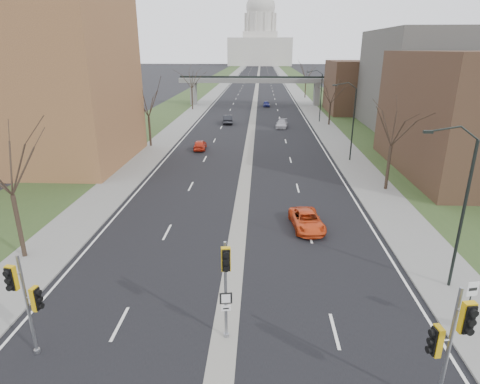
# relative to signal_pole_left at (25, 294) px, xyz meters

# --- Properties ---
(ground) EXTENTS (700.00, 700.00, 0.00)m
(ground) POSITION_rel_signal_pole_left_xyz_m (7.74, 0.22, -3.04)
(ground) COLOR black
(ground) RESTS_ON ground
(road_surface) EXTENTS (20.00, 600.00, 0.01)m
(road_surface) POSITION_rel_signal_pole_left_xyz_m (7.74, 150.22, -3.04)
(road_surface) COLOR black
(road_surface) RESTS_ON ground
(median_strip) EXTENTS (1.20, 600.00, 0.02)m
(median_strip) POSITION_rel_signal_pole_left_xyz_m (7.74, 150.22, -3.04)
(median_strip) COLOR gray
(median_strip) RESTS_ON ground
(sidewalk_right) EXTENTS (4.00, 600.00, 0.12)m
(sidewalk_right) POSITION_rel_signal_pole_left_xyz_m (19.74, 150.22, -2.98)
(sidewalk_right) COLOR gray
(sidewalk_right) RESTS_ON ground
(sidewalk_left) EXTENTS (4.00, 600.00, 0.12)m
(sidewalk_left) POSITION_rel_signal_pole_left_xyz_m (-4.26, 150.22, -2.98)
(sidewalk_left) COLOR gray
(sidewalk_left) RESTS_ON ground
(grass_verge_right) EXTENTS (8.00, 600.00, 0.10)m
(grass_verge_right) POSITION_rel_signal_pole_left_xyz_m (25.74, 150.22, -2.99)
(grass_verge_right) COLOR #253B1B
(grass_verge_right) RESTS_ON ground
(grass_verge_left) EXTENTS (8.00, 600.00, 0.10)m
(grass_verge_left) POSITION_rel_signal_pole_left_xyz_m (-10.26, 150.22, -2.99)
(grass_verge_left) COLOR #253B1B
(grass_verge_left) RESTS_ON ground
(apartment_building) EXTENTS (25.00, 16.00, 22.00)m
(apartment_building) POSITION_rel_signal_pole_left_xyz_m (-18.26, 30.22, 7.96)
(apartment_building) COLOR #9A683D
(apartment_building) RESTS_ON ground
(commercial_block_mid) EXTENTS (18.00, 22.00, 15.00)m
(commercial_block_mid) POSITION_rel_signal_pole_left_xyz_m (35.74, 52.22, 4.46)
(commercial_block_mid) COLOR #55544E
(commercial_block_mid) RESTS_ON ground
(commercial_block_far) EXTENTS (14.00, 14.00, 10.00)m
(commercial_block_far) POSITION_rel_signal_pole_left_xyz_m (29.74, 70.22, 1.96)
(commercial_block_far) COLOR #473121
(commercial_block_far) RESTS_ON ground
(pedestrian_bridge) EXTENTS (34.00, 3.00, 6.45)m
(pedestrian_bridge) POSITION_rel_signal_pole_left_xyz_m (7.74, 80.22, 1.80)
(pedestrian_bridge) COLOR slate
(pedestrian_bridge) RESTS_ON ground
(capitol) EXTENTS (48.00, 42.00, 55.75)m
(capitol) POSITION_rel_signal_pole_left_xyz_m (7.74, 320.22, 15.55)
(capitol) COLOR silver
(capitol) RESTS_ON ground
(streetlight_near) EXTENTS (2.61, 0.20, 8.70)m
(streetlight_near) POSITION_rel_signal_pole_left_xyz_m (18.73, 6.22, 3.91)
(streetlight_near) COLOR black
(streetlight_near) RESTS_ON sidewalk_right
(streetlight_mid) EXTENTS (2.61, 0.20, 8.70)m
(streetlight_mid) POSITION_rel_signal_pole_left_xyz_m (18.73, 32.22, 3.91)
(streetlight_mid) COLOR black
(streetlight_mid) RESTS_ON sidewalk_right
(streetlight_far) EXTENTS (2.61, 0.20, 8.70)m
(streetlight_far) POSITION_rel_signal_pole_left_xyz_m (18.73, 58.22, 3.91)
(streetlight_far) COLOR black
(streetlight_far) RESTS_ON sidewalk_right
(tree_left_a) EXTENTS (7.20, 7.20, 9.40)m
(tree_left_a) POSITION_rel_signal_pole_left_xyz_m (-5.26, 8.22, 3.59)
(tree_left_a) COLOR #382B21
(tree_left_a) RESTS_ON sidewalk_left
(tree_left_b) EXTENTS (6.75, 6.75, 8.81)m
(tree_left_b) POSITION_rel_signal_pole_left_xyz_m (-5.26, 38.22, 3.18)
(tree_left_b) COLOR #382B21
(tree_left_b) RESTS_ON sidewalk_left
(tree_left_c) EXTENTS (7.65, 7.65, 9.99)m
(tree_left_c) POSITION_rel_signal_pole_left_xyz_m (-5.26, 72.22, 4.00)
(tree_left_c) COLOR #382B21
(tree_left_c) RESTS_ON sidewalk_left
(tree_right_a) EXTENTS (7.20, 7.20, 9.40)m
(tree_right_a) POSITION_rel_signal_pole_left_xyz_m (20.74, 22.22, 3.59)
(tree_right_a) COLOR #382B21
(tree_right_a) RESTS_ON sidewalk_right
(tree_right_b) EXTENTS (6.30, 6.30, 8.22)m
(tree_right_b) POSITION_rel_signal_pole_left_xyz_m (20.74, 55.22, 2.77)
(tree_right_b) COLOR #382B21
(tree_right_b) RESTS_ON sidewalk_right
(tree_right_c) EXTENTS (7.65, 7.65, 9.99)m
(tree_right_c) POSITION_rel_signal_pole_left_xyz_m (20.74, 95.22, 4.00)
(tree_right_c) COLOR #382B21
(tree_right_c) RESTS_ON sidewalk_right
(signal_pole_left) EXTENTS (0.94, 0.79, 4.65)m
(signal_pole_left) POSITION_rel_signal_pole_left_xyz_m (0.00, 0.00, 0.00)
(signal_pole_left) COLOR gray
(signal_pole_left) RESTS_ON ground
(signal_pole_median) EXTENTS (0.56, 0.79, 4.74)m
(signal_pole_median) POSITION_rel_signal_pole_left_xyz_m (7.86, 1.35, 0.26)
(signal_pole_median) COLOR gray
(signal_pole_median) RESTS_ON ground
(signal_pole_right) EXTENTS (1.01, 0.85, 5.03)m
(signal_pole_right) POSITION_rel_signal_pole_left_xyz_m (15.53, -1.99, 0.25)
(signal_pole_right) COLOR gray
(signal_pole_right) RESTS_ON ground
(speed_limit_sign) EXTENTS (0.54, 0.15, 2.56)m
(speed_limit_sign) POSITION_rel_signal_pole_left_xyz_m (18.56, 2.44, -1.17)
(speed_limit_sign) COLOR black
(speed_limit_sign) RESTS_ON sidewalk_right
(car_left_near) EXTENTS (1.70, 3.81, 1.27)m
(car_left_near) POSITION_rel_signal_pole_left_xyz_m (1.49, 36.84, -2.41)
(car_left_near) COLOR red
(car_left_near) RESTS_ON ground
(car_left_far) EXTENTS (2.05, 4.61, 1.47)m
(car_left_far) POSITION_rel_signal_pole_left_xyz_m (3.48, 56.04, -2.31)
(car_left_far) COLOR black
(car_left_far) RESTS_ON ground
(car_right_near) EXTENTS (2.53, 4.62, 1.23)m
(car_right_near) POSITION_rel_signal_pole_left_xyz_m (12.63, 13.45, -2.43)
(car_right_near) COLOR #D34216
(car_right_near) RESTS_ON ground
(car_right_mid) EXTENTS (2.22, 4.46, 1.24)m
(car_right_mid) POSITION_rel_signal_pole_left_xyz_m (12.65, 52.69, -2.42)
(car_right_mid) COLOR #ABAAB2
(car_right_mid) RESTS_ON ground
(car_right_far) EXTENTS (1.56, 3.61, 1.21)m
(car_right_far) POSITION_rel_signal_pole_left_xyz_m (10.42, 78.11, -2.44)
(car_right_far) COLOR navy
(car_right_far) RESTS_ON ground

